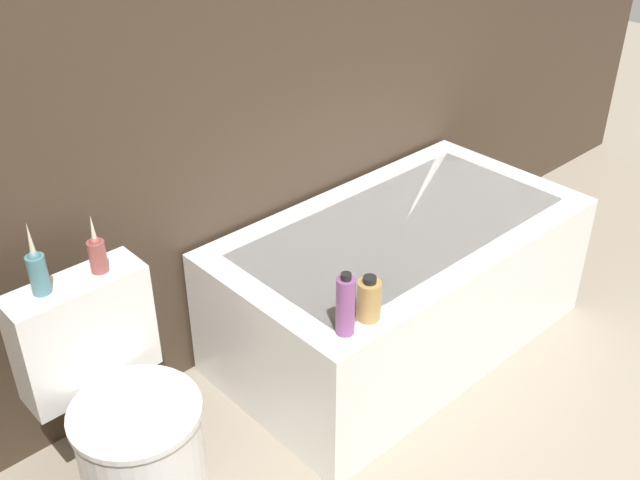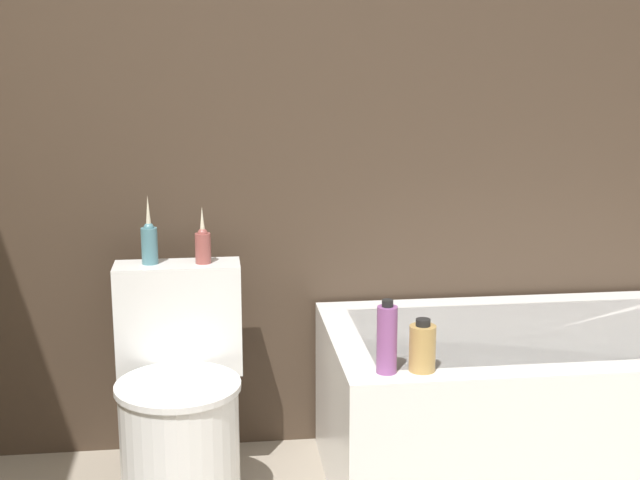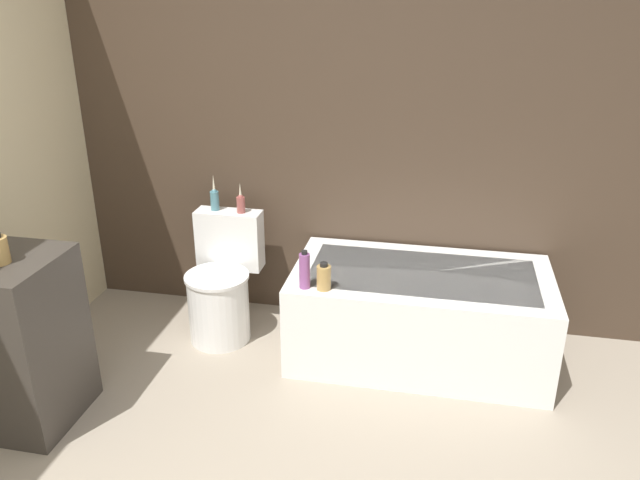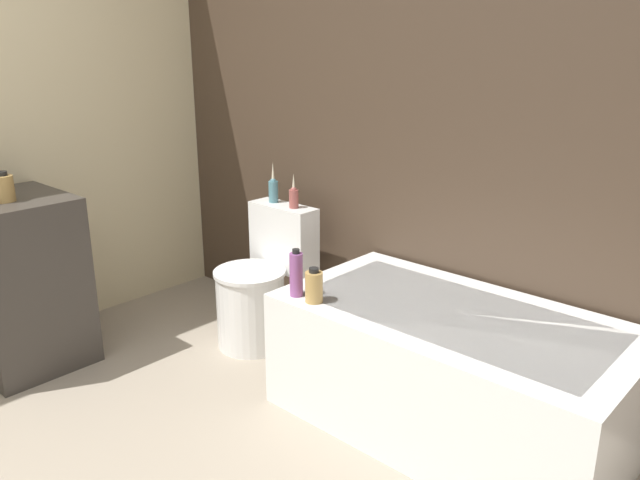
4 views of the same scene
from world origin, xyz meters
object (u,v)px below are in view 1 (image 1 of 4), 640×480
at_px(vase_gold, 37,270).
at_px(shampoo_bottle_short, 369,299).
at_px(bathtub, 399,283).
at_px(shampoo_bottle_tall, 345,305).
at_px(vase_silver, 97,252).
at_px(toilet, 127,426).

distance_m(vase_gold, shampoo_bottle_short, 0.98).
relative_size(bathtub, shampoo_bottle_tall, 6.76).
height_order(vase_gold, shampoo_bottle_tall, vase_gold).
bearing_deg(vase_silver, shampoo_bottle_tall, -44.65).
bearing_deg(vase_silver, toilet, -114.92).
bearing_deg(shampoo_bottle_tall, shampoo_bottle_short, 0.99).
distance_m(toilet, vase_gold, 0.56).
relative_size(toilet, vase_silver, 3.96).
bearing_deg(vase_gold, toilet, -66.53).
relative_size(vase_gold, vase_silver, 1.20).
bearing_deg(toilet, vase_silver, 65.08).
relative_size(toilet, shampoo_bottle_short, 4.85).
bearing_deg(shampoo_bottle_tall, vase_silver, 135.35).
xyz_separation_m(shampoo_bottle_tall, shampoo_bottle_short, (0.10, 0.00, -0.03)).
height_order(toilet, shampoo_bottle_short, toilet).
distance_m(toilet, shampoo_bottle_short, 0.83).
height_order(vase_silver, shampoo_bottle_short, vase_silver).
distance_m(bathtub, vase_silver, 1.27).
bearing_deg(vase_gold, shampoo_bottle_tall, -37.16).
height_order(bathtub, shampoo_bottle_short, shampoo_bottle_short).
xyz_separation_m(toilet, vase_silver, (0.09, 0.19, 0.50)).
distance_m(vase_gold, shampoo_bottle_tall, 0.89).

